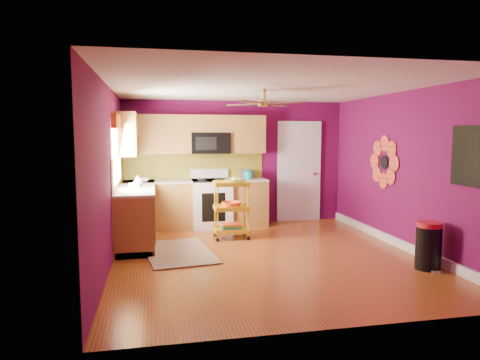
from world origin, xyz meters
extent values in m
plane|color=brown|center=(0.00, 0.00, 0.00)|extent=(5.00, 5.00, 0.00)
cube|color=#5B0A42|center=(0.00, 2.50, 1.25)|extent=(4.50, 0.04, 2.50)
cube|color=#5B0A42|center=(0.00, -2.50, 1.25)|extent=(4.50, 0.04, 2.50)
cube|color=#5B0A42|center=(-2.25, 0.00, 1.25)|extent=(0.04, 5.00, 2.50)
cube|color=#5B0A42|center=(2.25, 0.00, 1.25)|extent=(0.04, 5.00, 2.50)
cube|color=silver|center=(0.00, 0.00, 2.50)|extent=(4.50, 5.00, 0.04)
cube|color=white|center=(2.22, 0.00, 0.07)|extent=(0.05, 4.90, 0.14)
cube|color=brown|center=(-1.95, 1.35, 0.45)|extent=(0.60, 2.30, 0.90)
cube|color=brown|center=(-0.85, 2.20, 0.45)|extent=(2.80, 0.60, 0.90)
cube|color=beige|center=(-1.95, 1.35, 0.92)|extent=(0.63, 2.30, 0.04)
cube|color=beige|center=(-0.85, 2.20, 0.92)|extent=(2.80, 0.63, 0.04)
cube|color=black|center=(-1.95, 1.35, 0.05)|extent=(0.54, 2.30, 0.10)
cube|color=black|center=(-0.85, 2.20, 0.05)|extent=(2.80, 0.54, 0.10)
cube|color=white|center=(-0.55, 2.17, 0.46)|extent=(0.76, 0.66, 0.92)
cube|color=black|center=(-0.55, 2.17, 0.93)|extent=(0.76, 0.62, 0.03)
cube|color=white|center=(-0.55, 2.45, 1.04)|extent=(0.76, 0.06, 0.18)
cube|color=black|center=(-0.55, 1.84, 0.45)|extent=(0.45, 0.02, 0.55)
cube|color=brown|center=(-1.59, 2.33, 1.83)|extent=(1.32, 0.33, 0.75)
cube|color=brown|center=(0.19, 2.33, 1.83)|extent=(0.72, 0.33, 0.75)
cube|color=brown|center=(-0.55, 2.33, 2.03)|extent=(0.76, 0.33, 0.34)
cube|color=brown|center=(-2.08, 1.85, 1.83)|extent=(0.33, 1.30, 0.75)
cube|color=black|center=(-0.55, 2.30, 1.65)|extent=(0.76, 0.38, 0.40)
cube|color=olive|center=(-0.85, 2.49, 1.20)|extent=(2.80, 0.01, 0.51)
cube|color=olive|center=(-2.24, 1.35, 1.20)|extent=(0.01, 2.30, 0.51)
cube|color=white|center=(-2.23, 1.05, 1.55)|extent=(0.03, 1.20, 1.00)
cube|color=#E64D14|center=(-2.20, 1.05, 2.02)|extent=(0.08, 1.35, 0.22)
cube|color=white|center=(1.35, 2.48, 1.02)|extent=(0.85, 0.04, 2.05)
cube|color=white|center=(1.35, 2.46, 1.02)|extent=(0.95, 0.02, 2.15)
sphere|color=#BF8C3F|center=(1.67, 2.42, 1.00)|extent=(0.07, 0.07, 0.07)
cylinder|color=black|center=(2.23, 0.60, 1.35)|extent=(0.01, 0.24, 0.24)
cube|color=#1C94B6|center=(2.23, -1.40, 1.55)|extent=(0.03, 0.52, 0.72)
cube|color=black|center=(2.21, -1.40, 1.55)|extent=(0.01, 0.56, 0.76)
cylinder|color=#BF8C3F|center=(0.00, 0.20, 2.42)|extent=(0.06, 0.06, 0.16)
cylinder|color=#BF8C3F|center=(0.00, 0.20, 2.28)|extent=(0.20, 0.20, 0.08)
cube|color=#4C2D19|center=(0.27, 0.47, 2.28)|extent=(0.47, 0.47, 0.01)
cube|color=#4C2D19|center=(-0.27, 0.47, 2.28)|extent=(0.47, 0.47, 0.01)
cube|color=#4C2D19|center=(-0.27, -0.07, 2.28)|extent=(0.47, 0.47, 0.01)
cube|color=#4C2D19|center=(0.27, -0.07, 2.28)|extent=(0.47, 0.47, 0.01)
cube|color=#321C10|center=(-1.30, 0.41, 0.01)|extent=(1.17, 1.69, 0.02)
cylinder|color=yellow|center=(-0.60, 1.01, 0.51)|extent=(0.03, 0.03, 0.93)
cylinder|color=yellow|center=(-0.06, 1.00, 0.51)|extent=(0.03, 0.03, 0.93)
cylinder|color=yellow|center=(-0.59, 1.38, 0.51)|extent=(0.03, 0.03, 0.93)
cylinder|color=yellow|center=(-0.05, 1.37, 0.51)|extent=(0.03, 0.03, 0.93)
sphere|color=black|center=(-0.60, 1.01, 0.03)|extent=(0.07, 0.07, 0.07)
sphere|color=black|center=(-0.06, 1.00, 0.03)|extent=(0.07, 0.07, 0.07)
sphere|color=black|center=(-0.59, 1.38, 0.03)|extent=(0.07, 0.07, 0.07)
sphere|color=black|center=(-0.05, 1.37, 0.03)|extent=(0.07, 0.07, 0.07)
cube|color=yellow|center=(-0.33, 1.19, 0.95)|extent=(0.61, 0.45, 0.03)
cube|color=yellow|center=(-0.33, 1.19, 0.53)|extent=(0.61, 0.45, 0.03)
cube|color=yellow|center=(-0.33, 1.19, 0.13)|extent=(0.61, 0.45, 0.03)
imported|color=beige|center=(-0.27, 1.19, 1.01)|extent=(0.34, 0.34, 0.08)
sphere|color=yellow|center=(-0.27, 1.19, 1.03)|extent=(0.11, 0.11, 0.11)
imported|color=#E64D14|center=(-0.33, 1.19, 0.59)|extent=(0.35, 0.35, 0.11)
cube|color=navy|center=(-0.33, 1.19, 0.17)|extent=(0.36, 0.27, 0.04)
cube|color=#267233|center=(-0.33, 1.19, 0.21)|extent=(0.36, 0.27, 0.04)
cube|color=#E64D14|center=(-0.33, 1.19, 0.25)|extent=(0.36, 0.27, 0.03)
cylinder|color=black|center=(1.98, -1.05, 0.29)|extent=(0.34, 0.34, 0.58)
cylinder|color=red|center=(1.98, -1.05, 0.61)|extent=(0.34, 0.34, 0.07)
cube|color=beige|center=(1.98, -1.22, 0.01)|extent=(0.12, 0.06, 0.03)
cylinder|color=#12848A|center=(0.20, 2.18, 1.02)|extent=(0.18, 0.18, 0.16)
sphere|color=#12848A|center=(0.20, 2.18, 1.12)|extent=(0.06, 0.06, 0.06)
cube|color=beige|center=(0.17, 2.32, 1.03)|extent=(0.22, 0.15, 0.18)
imported|color=#EA3F72|center=(-1.93, 0.96, 1.04)|extent=(0.09, 0.09, 0.19)
imported|color=white|center=(-1.91, 1.31, 1.03)|extent=(0.15, 0.15, 0.19)
imported|color=white|center=(-1.86, 2.02, 0.97)|extent=(0.28, 0.28, 0.07)
imported|color=white|center=(-2.00, 1.05, 0.99)|extent=(0.11, 0.11, 0.09)
camera|label=1|loc=(-1.63, -6.09, 1.81)|focal=32.00mm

